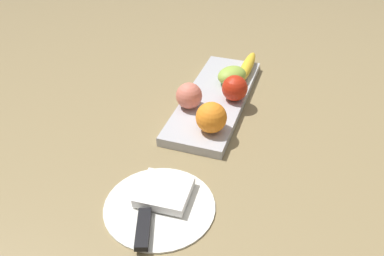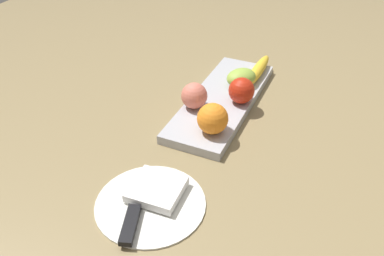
% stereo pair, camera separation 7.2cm
% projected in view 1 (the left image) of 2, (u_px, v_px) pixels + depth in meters
% --- Properties ---
extents(ground_plane, '(2.40, 2.40, 0.00)m').
position_uv_depth(ground_plane, '(224.00, 111.00, 1.05)').
color(ground_plane, '#8B7750').
extents(fruit_tray, '(0.45, 0.16, 0.02)m').
position_uv_depth(fruit_tray, '(215.00, 99.00, 1.08)').
color(fruit_tray, '#B2B3BB').
rests_on(fruit_tray, ground_plane).
extents(apple, '(0.07, 0.07, 0.07)m').
position_uv_depth(apple, '(235.00, 88.00, 1.03)').
color(apple, red).
rests_on(apple, fruit_tray).
extents(banana, '(0.20, 0.03, 0.03)m').
position_uv_depth(banana, '(247.00, 67.00, 1.16)').
color(banana, yellow).
rests_on(banana, fruit_tray).
extents(orange_near_apple, '(0.07, 0.07, 0.07)m').
position_uv_depth(orange_near_apple, '(210.00, 117.00, 0.92)').
color(orange_near_apple, orange).
rests_on(orange_near_apple, fruit_tray).
extents(peach, '(0.07, 0.07, 0.07)m').
position_uv_depth(peach, '(189.00, 96.00, 1.00)').
color(peach, '#DB735F').
rests_on(peach, fruit_tray).
extents(grape_bunch, '(0.11, 0.10, 0.05)m').
position_uv_depth(grape_bunch, '(232.00, 75.00, 1.11)').
color(grape_bunch, '#95B744').
rests_on(grape_bunch, fruit_tray).
extents(dinner_plate, '(0.22, 0.22, 0.01)m').
position_uv_depth(dinner_plate, '(160.00, 206.00, 0.77)').
color(dinner_plate, white).
rests_on(dinner_plate, ground_plane).
extents(folded_napkin, '(0.10, 0.11, 0.02)m').
position_uv_depth(folded_napkin, '(164.00, 191.00, 0.79)').
color(folded_napkin, white).
rests_on(folded_napkin, dinner_plate).
extents(knife, '(0.18, 0.08, 0.01)m').
position_uv_depth(knife, '(144.00, 222.00, 0.73)').
color(knife, silver).
rests_on(knife, dinner_plate).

